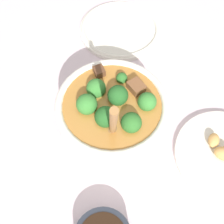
# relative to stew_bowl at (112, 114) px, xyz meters

# --- Properties ---
(ground_plane) EXTENTS (4.00, 4.00, 0.00)m
(ground_plane) POSITION_rel_stew_bowl_xyz_m (-0.00, -0.00, -0.07)
(ground_plane) COLOR silver
(stew_bowl) EXTENTS (0.23, 0.23, 0.29)m
(stew_bowl) POSITION_rel_stew_bowl_xyz_m (0.00, 0.00, 0.00)
(stew_bowl) COLOR white
(stew_bowl) RESTS_ON ground_plane
(empty_plate) EXTENTS (0.23, 0.23, 0.02)m
(empty_plate) POSITION_rel_stew_bowl_xyz_m (-0.24, -0.20, -0.06)
(empty_plate) COLOR silver
(empty_plate) RESTS_ON ground_plane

